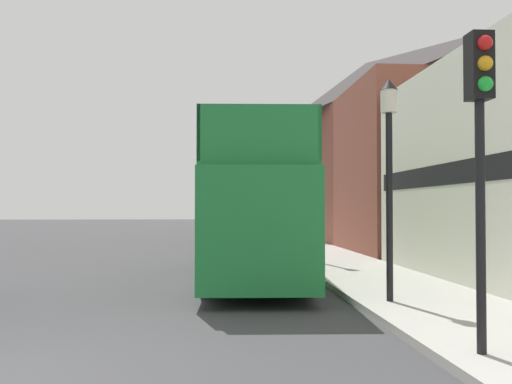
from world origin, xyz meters
TOP-DOWN VIEW (x-y plane):
  - ground_plane at (0.00, 21.00)m, footprint 144.00×144.00m
  - sidewalk at (6.81, 18.00)m, footprint 3.02×108.00m
  - brick_terrace_rear at (11.32, 26.83)m, footprint 6.00×25.95m
  - tour_bus at (3.62, 9.09)m, footprint 2.89×9.69m
  - parked_car_ahead_of_bus at (4.14, 16.65)m, footprint 1.97×4.29m
  - traffic_signal at (5.85, 0.28)m, footprint 0.28×0.42m
  - lamp_post_nearest at (5.95, 4.51)m, footprint 0.35×0.35m
  - lamp_post_second at (5.92, 12.90)m, footprint 0.35×0.35m
  - lamp_post_third at (5.96, 21.28)m, footprint 0.35×0.35m

SIDE VIEW (x-z plane):
  - ground_plane at x=0.00m, z-range 0.00..0.00m
  - sidewalk at x=6.81m, z-range 0.00..0.14m
  - parked_car_ahead_of_bus at x=4.14m, z-range -0.03..1.29m
  - tour_bus at x=3.62m, z-range -0.20..3.78m
  - traffic_signal at x=5.85m, z-range 1.07..5.10m
  - lamp_post_nearest at x=5.95m, z-range 0.99..5.34m
  - lamp_post_third at x=5.96m, z-range 1.03..5.73m
  - lamp_post_second at x=5.92m, z-range 1.06..5.99m
  - brick_terrace_rear at x=11.32m, z-range 0.00..10.31m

